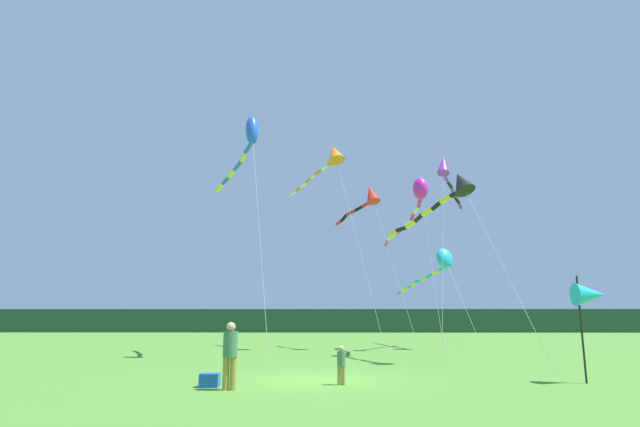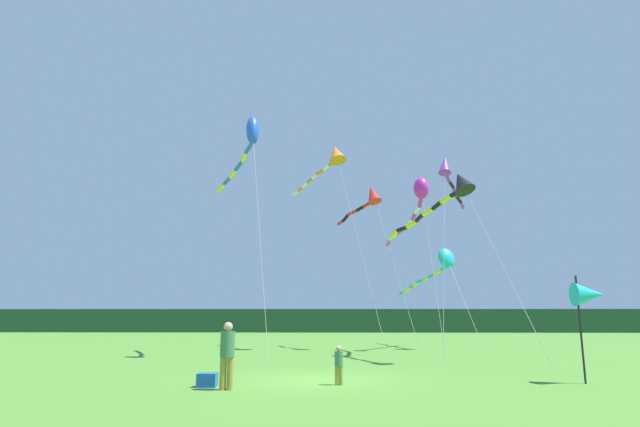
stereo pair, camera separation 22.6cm
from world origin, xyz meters
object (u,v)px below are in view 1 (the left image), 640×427
at_px(person_child, 341,363).
at_px(kite_black, 452,190).
at_px(kite_cyan, 438,265).
at_px(kite_orange, 331,158).
at_px(kite_blue, 248,140).
at_px(banner_flag_pole, 590,295).
at_px(cooler_box, 210,380).
at_px(kite_red, 368,198).
at_px(kite_magenta, 416,199).
at_px(person_adult, 230,352).
at_px(kite_purple, 446,173).

height_order(person_child, kite_black, kite_black).
relative_size(kite_cyan, kite_orange, 0.81).
bearing_deg(kite_blue, banner_flag_pole, -37.51).
bearing_deg(kite_cyan, cooler_box, -120.91).
distance_m(kite_red, kite_cyan, 5.87).
height_order(kite_cyan, kite_magenta, kite_magenta).
relative_size(person_adult, person_child, 1.63).
xyz_separation_m(kite_red, kite_cyan, (4.23, 0.96, -3.96)).
distance_m(person_adult, kite_cyan, 19.95).
distance_m(kite_red, kite_magenta, 4.99).
relative_size(person_child, kite_orange, 0.09).
distance_m(cooler_box, kite_orange, 19.37).
bearing_deg(person_adult, kite_purple, 58.18).
xyz_separation_m(kite_purple, kite_black, (-1.62, -7.87, -2.99)).
bearing_deg(banner_flag_pole, person_child, -176.55).
relative_size(person_child, kite_blue, 0.09).
bearing_deg(kite_cyan, person_child, -111.31).
relative_size(kite_purple, kite_blue, 0.95).
bearing_deg(kite_orange, kite_magenta, -43.83).
xyz_separation_m(banner_flag_pole, kite_black, (-2.42, 6.24, 4.76)).
relative_size(cooler_box, kite_black, 0.06).
bearing_deg(kite_black, cooler_box, -140.56).
bearing_deg(banner_flag_pole, kite_blue, 142.49).
xyz_separation_m(kite_purple, kite_red, (-4.62, 0.61, -1.38)).
bearing_deg(cooler_box, kite_red, 69.94).
xyz_separation_m(person_adult, kite_orange, (2.85, 16.02, 10.36)).
bearing_deg(cooler_box, kite_magenta, 55.17).
bearing_deg(person_adult, kite_magenta, 58.75).
xyz_separation_m(cooler_box, kite_purple, (10.34, 15.04, 10.10)).
relative_size(person_adult, kite_orange, 0.14).
bearing_deg(kite_red, cooler_box, -110.06).
height_order(kite_magenta, kite_orange, kite_orange).
xyz_separation_m(person_child, kite_red, (2.06, 15.17, 8.30)).
height_order(kite_blue, kite_black, kite_blue).
height_order(cooler_box, kite_cyan, kite_cyan).
height_order(banner_flag_pole, kite_purple, kite_purple).
bearing_deg(cooler_box, kite_cyan, 59.09).
bearing_deg(kite_cyan, kite_purple, -76.04).
distance_m(person_child, cooler_box, 3.71).
bearing_deg(person_adult, cooler_box, 138.08).
height_order(kite_red, kite_cyan, kite_red).
bearing_deg(person_adult, kite_red, 72.66).
distance_m(cooler_box, kite_magenta, 15.72).
xyz_separation_m(person_child, banner_flag_pole, (7.49, 0.45, 1.92)).
relative_size(kite_orange, kite_black, 1.50).
relative_size(person_adult, kite_red, 0.18).
relative_size(kite_magenta, kite_blue, 0.75).
distance_m(kite_blue, kite_orange, 6.89).
bearing_deg(person_adult, kite_black, 43.86).
relative_size(banner_flag_pole, kite_orange, 0.26).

